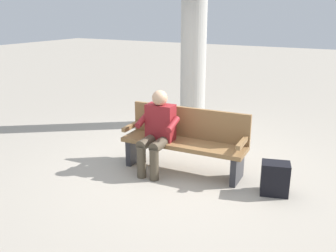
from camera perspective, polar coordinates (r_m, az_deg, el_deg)
The scene contains 5 objects.
ground_plane at distance 5.44m, azimuth 2.31°, elevation -6.89°, with size 40.00×40.00×0.00m, color #A89E8E.
bench_near at distance 5.33m, azimuth 2.68°, elevation -2.10°, with size 1.82×0.58×0.90m.
person_seated at distance 5.22m, azimuth -1.70°, elevation -0.59°, with size 0.59×0.59×1.18m.
backpack at distance 4.91m, azimuth 16.15°, elevation -7.77°, with size 0.40×0.35×0.42m.
support_pillar at distance 7.40m, azimuth 4.01°, elevation 14.63°, with size 0.50×0.50×3.77m, color #B2AFA8.
Camera 1 is at (-2.20, 4.45, 2.24)m, focal length 39.54 mm.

